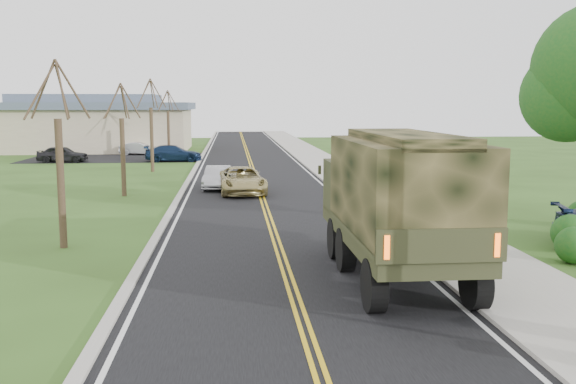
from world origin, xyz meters
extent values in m
plane|color=#2C4717|center=(0.00, 0.00, 0.00)|extent=(160.00, 160.00, 0.00)
cube|color=black|center=(0.00, 40.00, 0.01)|extent=(8.00, 120.00, 0.01)
cube|color=#9E998E|center=(4.15, 40.00, 0.06)|extent=(0.30, 120.00, 0.12)
cube|color=#9E998E|center=(5.90, 40.00, 0.05)|extent=(3.20, 120.00, 0.10)
cube|color=#9E998E|center=(-4.15, 40.00, 0.05)|extent=(0.30, 120.00, 0.10)
sphere|color=#164F1A|center=(10.20, 10.50, 4.95)|extent=(3.24, 3.24, 3.24)
cylinder|color=#38281C|center=(-7.00, 10.00, 2.10)|extent=(0.24, 0.24, 4.20)
cylinder|color=#38281C|center=(-6.52, 10.13, 5.13)|extent=(1.01, 0.33, 1.90)
cylinder|color=#38281C|center=(-6.97, 10.62, 5.05)|extent=(0.13, 1.29, 1.74)
cylinder|color=#38281C|center=(-7.46, 10.18, 5.13)|extent=(0.98, 0.43, 1.90)
cylinder|color=#38281C|center=(-7.39, 9.52, 5.05)|extent=(0.79, 1.05, 1.77)
cylinder|color=#38281C|center=(-6.73, 9.59, 5.13)|extent=(0.58, 0.90, 1.90)
cylinder|color=#38281C|center=(-7.00, 22.00, 1.98)|extent=(0.24, 0.24, 3.96)
cylinder|color=#38281C|center=(-6.55, 22.12, 4.83)|extent=(0.96, 0.32, 1.79)
cylinder|color=#38281C|center=(-6.97, 22.58, 4.76)|extent=(0.12, 1.22, 1.65)
cylinder|color=#38281C|center=(-7.43, 22.17, 4.83)|extent=(0.93, 0.41, 1.79)
cylinder|color=#38281C|center=(-7.37, 21.55, 4.76)|extent=(0.75, 0.99, 1.67)
cylinder|color=#38281C|center=(-6.75, 21.61, 4.83)|extent=(0.55, 0.85, 1.80)
cylinder|color=#38281C|center=(-7.00, 34.00, 2.22)|extent=(0.24, 0.24, 4.44)
cylinder|color=#38281C|center=(-6.50, 34.13, 5.42)|extent=(1.07, 0.35, 2.00)
cylinder|color=#38281C|center=(-6.97, 34.65, 5.34)|extent=(0.13, 1.36, 1.84)
cylinder|color=#38281C|center=(-7.49, 34.19, 5.42)|extent=(1.03, 0.46, 2.00)
cylinder|color=#38281C|center=(-7.41, 33.49, 5.34)|extent=(0.83, 1.10, 1.87)
cylinder|color=#38281C|center=(-6.72, 33.56, 5.42)|extent=(0.61, 0.95, 2.01)
cylinder|color=#38281C|center=(-7.00, 46.00, 2.04)|extent=(0.24, 0.24, 4.08)
cylinder|color=#38281C|center=(-6.54, 46.12, 4.98)|extent=(0.99, 0.33, 1.84)
cylinder|color=#38281C|center=(-6.97, 46.60, 4.91)|extent=(0.13, 1.25, 1.69)
cylinder|color=#38281C|center=(-7.45, 46.17, 4.98)|extent=(0.95, 0.42, 1.85)
cylinder|color=#38281C|center=(-7.38, 45.53, 4.91)|extent=(0.77, 1.02, 1.72)
cylinder|color=#38281C|center=(-6.74, 45.60, 4.98)|extent=(0.57, 0.88, 1.85)
cube|color=tan|center=(-16.00, 56.00, 2.10)|extent=(20.00, 12.00, 4.20)
cube|color=#475466|center=(-16.00, 56.00, 4.50)|extent=(21.00, 13.00, 0.70)
cube|color=#475466|center=(-16.00, 56.00, 5.20)|extent=(14.00, 8.00, 0.90)
cube|color=black|center=(-10.00, 46.00, 0.01)|extent=(18.00, 10.00, 0.02)
cylinder|color=black|center=(1.67, 2.63, 0.62)|extent=(0.40, 1.23, 1.23)
cylinder|color=black|center=(4.02, 2.64, 0.62)|extent=(0.40, 1.23, 1.23)
cylinder|color=black|center=(1.66, 6.21, 0.62)|extent=(0.40, 1.23, 1.23)
cylinder|color=black|center=(4.01, 6.22, 0.62)|extent=(0.40, 1.23, 1.23)
cylinder|color=black|center=(1.65, 7.78, 0.62)|extent=(0.40, 1.23, 1.23)
cylinder|color=black|center=(4.00, 7.79, 0.62)|extent=(0.40, 1.23, 1.23)
cube|color=#31351D|center=(2.84, 5.54, 1.18)|extent=(2.71, 7.85, 0.39)
cube|color=#31351D|center=(2.83, 8.40, 2.13)|extent=(2.69, 2.14, 1.57)
cube|color=black|center=(2.82, 9.41, 2.35)|extent=(2.46, 0.10, 0.78)
cube|color=#31351D|center=(2.84, 4.59, 1.46)|extent=(2.82, 5.94, 0.17)
cube|color=black|center=(2.84, 4.59, 2.63)|extent=(2.82, 5.94, 2.24)
cube|color=black|center=(2.84, 4.59, 3.81)|extent=(1.81, 5.94, 0.28)
cube|color=#31351D|center=(2.85, 1.63, 1.74)|extent=(2.80, 0.14, 0.73)
cube|color=#FF590C|center=(1.68, 1.56, 1.74)|extent=(0.11, 0.05, 0.50)
cube|color=#FF590C|center=(4.03, 1.56, 1.74)|extent=(0.11, 0.05, 0.50)
imported|color=tan|center=(-0.99, 22.44, 0.69)|extent=(2.74, 5.18, 1.39)
imported|color=#B2B2B7|center=(-2.28, 24.44, 0.63)|extent=(1.67, 3.91, 1.25)
imported|color=black|center=(-15.12, 42.00, 0.67)|extent=(4.00, 1.74, 1.34)
imported|color=#B8B9BD|center=(-10.06, 49.37, 0.59)|extent=(3.67, 1.55, 1.18)
imported|color=#11213E|center=(-6.26, 42.04, 0.67)|extent=(4.70, 2.05, 1.34)
camera|label=1|loc=(-1.48, -11.11, 4.65)|focal=40.00mm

